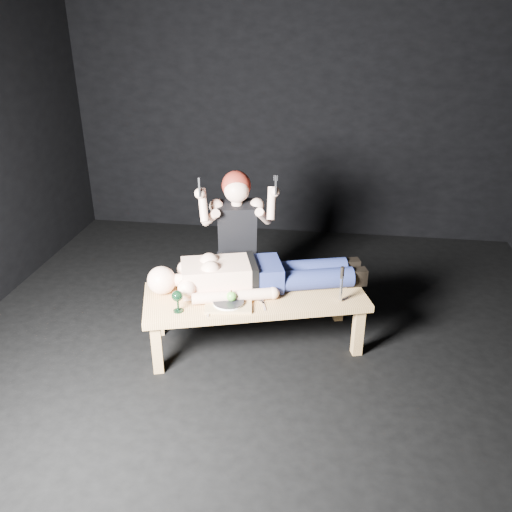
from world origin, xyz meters
name	(u,v)px	position (x,y,z in m)	size (l,w,h in m)	color
ground	(264,349)	(0.00, 0.00, 0.00)	(5.00, 5.00, 0.00)	black
back_wall	(295,103)	(0.00, 2.50, 1.50)	(5.00, 5.00, 0.00)	black
table	(255,319)	(-0.09, 0.08, 0.23)	(1.69, 0.63, 0.45)	tan
lying_man	(260,271)	(-0.07, 0.20, 0.59)	(1.79, 0.54, 0.28)	beige
kneeling_woman	(237,239)	(-0.33, 0.64, 0.66)	(0.70, 0.79, 1.32)	black
serving_tray	(229,304)	(-0.25, -0.12, 0.46)	(0.34, 0.25, 0.02)	#A68754
plate	(228,302)	(-0.25, -0.12, 0.48)	(0.23, 0.23, 0.02)	white
apple	(231,296)	(-0.23, -0.11, 0.52)	(0.07, 0.07, 0.07)	#3F932A
goblet	(178,301)	(-0.60, -0.26, 0.53)	(0.08, 0.08, 0.17)	black
fork_flat	(209,310)	(-0.38, -0.21, 0.45)	(0.02, 0.18, 0.01)	#B2B2B7
knife_flat	(264,304)	(0.00, -0.07, 0.45)	(0.02, 0.18, 0.01)	#B2B2B7
spoon_flat	(257,299)	(-0.06, -0.01, 0.45)	(0.02, 0.18, 0.01)	#B2B2B7
carving_knife	(341,284)	(0.56, 0.06, 0.59)	(0.04, 0.04, 0.29)	#B2B2B7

